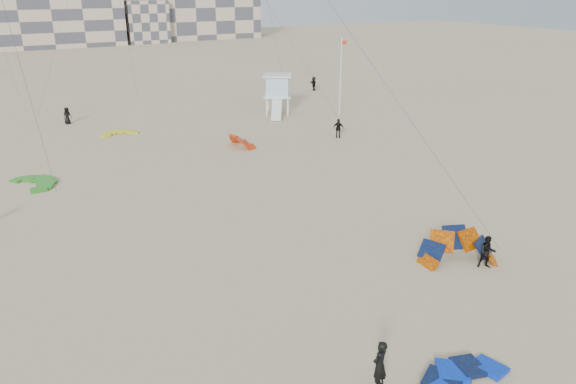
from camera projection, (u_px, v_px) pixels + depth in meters
ground at (309, 368)px, 21.08m from camera, size 320.00×320.00×0.00m
kite_ground_orange at (457, 261)px, 29.27m from camera, size 5.43×5.39×4.20m
kite_ground_green at (35, 184)px, 40.52m from camera, size 4.90×4.73×0.67m
kite_ground_red_far at (242, 146)px, 50.04m from camera, size 3.31×3.19×3.12m
kite_ground_yellow at (119, 134)px, 54.03m from camera, size 3.29×3.46×0.57m
kitesurfer_main at (380, 365)px, 19.75m from camera, size 0.82×0.67×1.92m
kitesurfer_b at (487, 252)px, 28.32m from camera, size 1.06×1.01×1.72m
kitesurfer_d at (338, 128)px, 52.50m from camera, size 1.08×1.04×1.81m
kitesurfer_e at (67, 116)px, 57.78m from camera, size 0.98×0.80×1.73m
kitesurfer_f at (314, 84)px, 76.15m from camera, size 0.84×1.79×1.86m
lifeguard_tower_near at (278, 94)px, 62.14m from camera, size 4.18×6.46×4.30m
flagpole at (341, 75)px, 60.39m from camera, size 0.67×0.10×8.31m
condo_mid at (47, 19)px, 129.21m from camera, size 32.00×16.00×12.00m
condo_east at (205, 7)px, 148.92m from camera, size 26.00×14.00×16.00m
condo_fill_right at (144, 21)px, 138.26m from camera, size 10.00×10.00×10.00m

